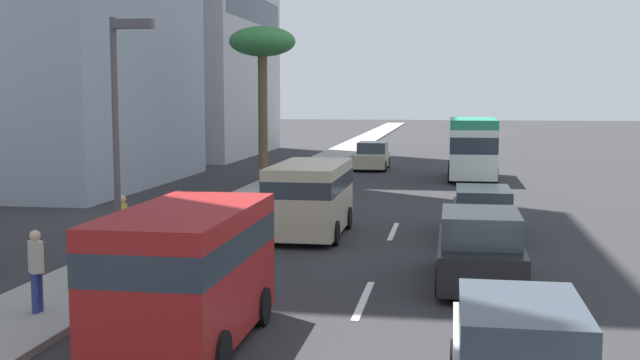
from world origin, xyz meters
TOP-DOWN VIEW (x-y plane):
  - ground_plane at (31.50, 0.00)m, footprint 198.00×198.00m
  - sidewalk_right at (31.50, 6.31)m, footprint 162.00×2.54m
  - lane_stripe_mid at (12.70, 0.00)m, footprint 3.20×0.16m
  - lane_stripe_far at (21.27, 0.00)m, footprint 3.20×0.16m
  - minibus_lead at (37.36, -2.84)m, footprint 6.03×2.42m
  - car_second at (14.55, -2.47)m, footprint 4.46×1.95m
  - car_third at (41.93, 2.75)m, footprint 4.04×1.84m
  - van_fourth at (20.08, 2.49)m, footprint 4.74×2.18m
  - car_sixth at (20.58, -2.76)m, footprint 4.64×1.82m
  - van_seventh at (9.19, 2.70)m, footprint 4.62×2.19m
  - pedestrian_near_lamp at (14.66, 6.28)m, footprint 0.39×0.36m
  - pedestrian_mid_block at (16.91, 5.60)m, footprint 0.32×0.38m
  - pedestrian_by_tree at (10.18, 6.09)m, footprint 0.38×0.38m
  - palm_tree at (33.00, 7.11)m, footprint 3.14×3.14m
  - street_lamp at (12.56, 5.32)m, footprint 0.24×0.97m

SIDE VIEW (x-z plane):
  - ground_plane at x=31.50m, z-range 0.00..0.00m
  - lane_stripe_mid at x=12.70m, z-range 0.00..0.01m
  - lane_stripe_far at x=21.27m, z-range 0.00..0.01m
  - sidewalk_right at x=31.50m, z-range 0.00..0.15m
  - car_sixth at x=20.58m, z-range -0.04..1.51m
  - car_third at x=41.93m, z-range -0.04..1.55m
  - car_second at x=14.55m, z-range -0.05..1.67m
  - pedestrian_mid_block at x=16.91m, z-range 0.22..1.80m
  - pedestrian_by_tree at x=10.18m, z-range 0.23..1.85m
  - pedestrian_near_lamp at x=14.66m, z-range 0.24..1.98m
  - van_fourth at x=20.08m, z-range 0.17..2.42m
  - van_seventh at x=9.19m, z-range 0.17..2.59m
  - minibus_lead at x=37.36m, z-range 0.15..3.27m
  - street_lamp at x=12.56m, z-range 0.91..6.78m
  - palm_tree at x=33.00m, z-range 2.85..10.24m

